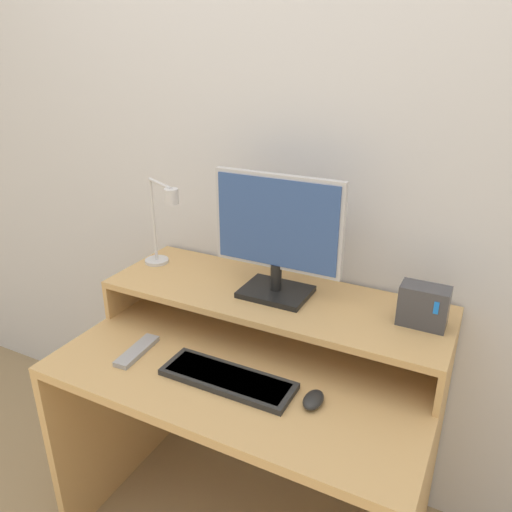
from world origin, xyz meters
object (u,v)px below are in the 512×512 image
at_px(desk_lamp, 162,222).
at_px(keyboard, 228,378).
at_px(router_dock, 424,306).
at_px(monitor, 277,235).
at_px(remote_control, 137,351).
at_px(mouse, 313,400).

xyz_separation_m(desk_lamp, keyboard, (0.43, -0.31, -0.31)).
relative_size(desk_lamp, router_dock, 2.37).
bearing_deg(monitor, remote_control, -137.01).
distance_m(desk_lamp, keyboard, 0.62).
relative_size(mouse, remote_control, 0.47).
xyz_separation_m(monitor, remote_control, (-0.33, -0.31, -0.34)).
bearing_deg(desk_lamp, mouse, -22.62).
bearing_deg(router_dock, monitor, -177.80).
distance_m(monitor, desk_lamp, 0.44).
bearing_deg(router_dock, mouse, -124.61).
height_order(router_dock, keyboard, router_dock).
height_order(desk_lamp, router_dock, desk_lamp).
height_order(monitor, mouse, monitor).
bearing_deg(mouse, monitor, 130.69).
relative_size(desk_lamp, keyboard, 0.82).
bearing_deg(remote_control, keyboard, 0.85).
height_order(mouse, remote_control, mouse).
bearing_deg(desk_lamp, monitor, 0.01).
xyz_separation_m(router_dock, keyboard, (-0.47, -0.32, -0.20)).
distance_m(monitor, remote_control, 0.57).
distance_m(desk_lamp, mouse, 0.81).
bearing_deg(monitor, mouse, -49.31).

